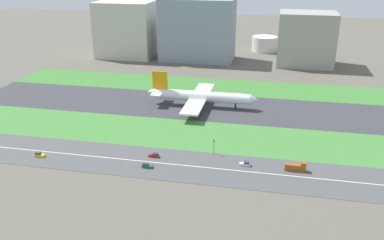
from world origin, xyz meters
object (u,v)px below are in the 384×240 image
Objects in this scene: airliner at (199,96)px; truck_0 at (296,167)px; fuel_tank_west at (265,44)px; car_1 at (39,155)px; traffic_light at (214,146)px; terminal_building at (126,29)px; car_4 at (147,166)px; office_tower at (306,39)px; hangar_building at (198,30)px; car_2 at (154,155)px; car_0 at (245,164)px.

airliner reaches higher than truck_0.
airliner is at bearing -100.90° from fuel_tank_west.
traffic_light is at bearing -166.46° from car_1.
traffic_light is at bearing -59.22° from terminal_building.
car_4 is at bearing -95.30° from airliner.
office_tower reaches higher than fuel_tank_west.
hangar_building is 72.54m from fuel_tank_west.
truck_0 is 228.20m from fuel_tank_west.
car_1 and car_2 have the same top height.
fuel_tank_west is at bearing -99.07° from car_4.
car_4 is at bearing -67.82° from terminal_building.
terminal_building is 62.31m from hangar_building.
truck_0 is 230.00m from terminal_building.
fuel_tank_west is at bearing 86.75° from traffic_light.
car_1 is at bearing -122.14° from office_tower.
car_0 is at bearing -28.64° from traffic_light.
traffic_light is (18.16, -60.01, -1.94)m from airliner.
car_1 is 0.10× the size of office_tower.
airliner is 1.09× the size of hangar_building.
airliner is 131.56m from office_tower.
hangar_building is (-56.02, 182.00, 24.10)m from car_0.
car_4 is 49.34m from car_1.
truck_0 reaches higher than car_1.
airliner is at bearing 128.18° from truck_0.
airliner is 117.85m from hangar_building.
fuel_tank_west is at bearing 90.55° from car_0.
terminal_building reaches higher than airliner.
fuel_tank_west is at bearing 21.18° from terminal_building.
hangar_building is (-15.98, 192.00, 24.10)m from car_4.
hangar_building is at bearing 112.85° from truck_0.
car_2 is (49.50, 10.00, 0.00)m from car_1.
airliner is at bearing -119.33° from office_tower.
office_tower is 57.80m from fuel_tank_west.
fuel_tank_west reaches higher than car_4.
car_0 is at bearing -56.98° from terminal_building.
car_2 is at bearing -84.93° from hangar_building.
office_tower reaches higher than car_1.
truck_0 is 183.29m from office_tower.
fuel_tank_west is at bearing -110.20° from car_1.
airliner is 2.85× the size of fuel_tank_west.
office_tower reaches higher than car_4.
car_0 is at bearing -165.97° from car_4.
terminal_building is (-118.30, 182.00, 22.20)m from car_0.
car_0 is 39.87m from car_2.
traffic_light is 0.15× the size of terminal_building.
truck_0 is 1.17× the size of traffic_light.
hangar_building is 2.61× the size of fuel_tank_west.
fuel_tank_west reaches higher than truck_0.
car_2 is 0.19× the size of fuel_tank_west.
airliner is 1.49× the size of office_tower.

